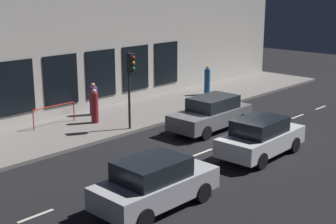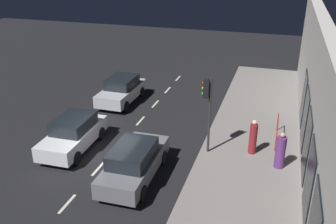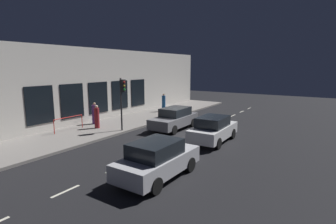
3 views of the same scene
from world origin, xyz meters
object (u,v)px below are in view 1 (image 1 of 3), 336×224
(parked_car_0, at_px, (211,113))
(pedestrian_1, at_px, (95,107))
(parked_car_1, at_px, (261,137))
(pedestrian_0, at_px, (207,81))
(traffic_light, at_px, (131,73))
(parked_car_2, at_px, (155,183))
(pedestrian_2, at_px, (94,100))

(parked_car_0, distance_m, pedestrian_1, 5.64)
(parked_car_1, bearing_deg, pedestrian_0, 138.99)
(traffic_light, distance_m, pedestrian_1, 2.87)
(parked_car_0, relative_size, pedestrian_0, 2.55)
(traffic_light, height_order, pedestrian_1, traffic_light)
(parked_car_1, relative_size, pedestrian_0, 2.35)
(pedestrian_0, relative_size, pedestrian_1, 1.05)
(parked_car_2, xyz_separation_m, pedestrian_1, (8.48, -4.38, 0.14))
(parked_car_1, xyz_separation_m, pedestrian_0, (8.32, -6.90, 0.18))
(traffic_light, height_order, pedestrian_2, traffic_light)
(parked_car_0, bearing_deg, pedestrian_2, 22.08)
(traffic_light, height_order, parked_car_1, traffic_light)
(parked_car_2, height_order, pedestrian_2, pedestrian_2)
(pedestrian_1, relative_size, pedestrian_2, 1.01)
(traffic_light, xyz_separation_m, pedestrian_2, (3.36, -0.44, -1.89))
(pedestrian_2, bearing_deg, parked_car_1, 163.01)
(parked_car_0, xyz_separation_m, parked_car_1, (-3.74, 1.55, -0.00))
(parked_car_0, relative_size, parked_car_1, 1.08)
(traffic_light, height_order, parked_car_2, traffic_light)
(parked_car_1, bearing_deg, parked_car_2, -89.42)
(pedestrian_2, bearing_deg, pedestrian_0, -121.17)
(parked_car_1, bearing_deg, traffic_light, -169.04)
(pedestrian_1, bearing_deg, parked_car_1, -73.14)
(traffic_light, distance_m, pedestrian_0, 8.71)
(pedestrian_2, bearing_deg, traffic_light, 150.17)
(parked_car_0, distance_m, pedestrian_0, 7.04)
(pedestrian_1, bearing_deg, parked_car_0, -48.94)
(parked_car_2, relative_size, pedestrian_1, 2.43)
(parked_car_0, bearing_deg, parked_car_1, 156.60)
(parked_car_1, relative_size, pedestrian_2, 2.48)
(traffic_light, relative_size, pedestrian_0, 2.06)
(traffic_light, relative_size, parked_car_0, 0.81)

